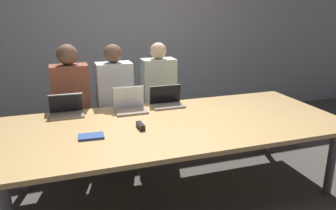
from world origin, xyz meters
TOP-DOWN VIEW (x-y plane):
  - ground_plane at (0.00, 0.00)m, footprint 24.00×24.00m
  - curtain_wall at (0.00, 2.26)m, footprint 12.00×0.06m
  - conference_table at (0.00, 0.00)m, footprint 3.24×1.40m
  - laptop_far_left at (-0.97, 0.55)m, footprint 0.33×0.23m
  - person_far_left at (-0.90, 0.91)m, footprint 0.40×0.24m
  - laptop_far_center at (0.09, 0.54)m, footprint 0.36×0.22m
  - person_far_center at (0.14, 0.99)m, footprint 0.40×0.24m
  - laptop_far_midleft at (-0.33, 0.49)m, footprint 0.33×0.25m
  - person_far_midleft at (-0.41, 0.90)m, footprint 0.40×0.24m
  - stapler at (-0.35, -0.05)m, footprint 0.05×0.15m
  - notebook at (-0.79, -0.12)m, footprint 0.22×0.15m

SIDE VIEW (x-z plane):
  - ground_plane at x=0.00m, z-range 0.00..0.00m
  - person_far_center at x=0.14m, z-range -0.02..1.37m
  - person_far_midleft at x=-0.41m, z-range -0.02..1.39m
  - person_far_left at x=-0.90m, z-range -0.02..1.41m
  - conference_table at x=0.00m, z-range 0.32..1.08m
  - notebook at x=-0.79m, z-range 0.75..0.77m
  - stapler at x=-0.35m, z-range 0.75..0.80m
  - laptop_far_center at x=0.09m, z-range 0.71..0.93m
  - laptop_far_left at x=-0.97m, z-range 0.71..0.93m
  - laptop_far_midleft at x=-0.33m, z-range 0.70..0.95m
  - curtain_wall at x=0.00m, z-range 0.00..2.80m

